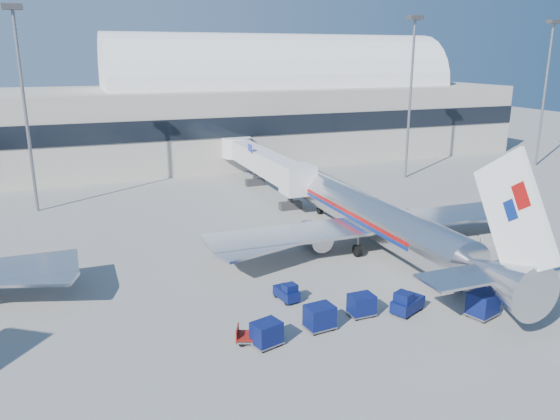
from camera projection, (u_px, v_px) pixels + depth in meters
name	position (u px, v px, depth m)	size (l,w,h in m)	color
ground	(296.00, 283.00, 43.30)	(260.00, 260.00, 0.00)	gray
terminal	(82.00, 119.00, 86.74)	(170.00, 28.15, 21.00)	#B2AA9E
airliner_main	(378.00, 219.00, 49.99)	(32.00, 37.26, 12.07)	silver
jetbridge_near	(260.00, 160.00, 72.49)	(4.40, 27.50, 6.25)	silver
mast_west	(21.00, 80.00, 59.24)	(2.00, 1.20, 22.60)	slate
mast_east	(412.00, 74.00, 76.54)	(2.00, 1.20, 22.60)	slate
mast_far_east	(547.00, 72.00, 85.18)	(2.00, 1.20, 22.60)	slate
barrier_near	(465.00, 243.00, 51.19)	(3.00, 0.55, 0.90)	#9E9E96
barrier_mid	(493.00, 239.00, 52.33)	(3.00, 0.55, 0.90)	#9E9E96
barrier_far	(520.00, 235.00, 53.48)	(3.00, 0.55, 0.90)	#9E9E96
tug_lead	(407.00, 303.00, 38.06)	(2.88, 2.27, 1.68)	#091145
tug_right	(459.00, 280.00, 42.10)	(2.51, 1.82, 1.48)	#091145
tug_left	(287.00, 292.00, 40.03)	(1.45, 2.34, 1.43)	#091145
cart_train_a	(362.00, 305.00, 37.61)	(1.80, 1.39, 1.57)	#091145
cart_train_b	(320.00, 317.00, 35.73)	(2.06, 1.66, 1.68)	#091145
cart_train_c	(267.00, 333.00, 33.71)	(2.13, 1.85, 1.60)	#091145
cart_solo_near	(483.00, 304.00, 37.45)	(2.45, 2.14, 1.82)	#091145
cart_solo_far	(512.00, 284.00, 40.81)	(2.10, 1.67, 1.75)	#091145
cart_open_red	(253.00, 337.00, 34.20)	(2.32, 2.02, 0.52)	slate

